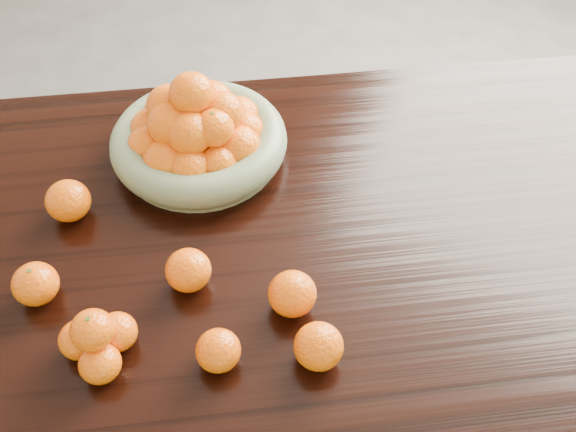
{
  "coord_description": "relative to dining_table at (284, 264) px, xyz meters",
  "views": [
    {
      "loc": [
        -0.09,
        -0.78,
        1.7
      ],
      "look_at": [
        0.01,
        -0.02,
        0.83
      ],
      "focal_mm": 40.0,
      "sensor_mm": 36.0,
      "label": 1
    }
  ],
  "objects": [
    {
      "name": "loose_orange_0",
      "position": [
        -0.44,
        -0.08,
        0.13
      ],
      "size": [
        0.08,
        0.08,
        0.08
      ],
      "primitive_type": "ellipsoid",
      "color": "orange",
      "rests_on": "dining_table"
    },
    {
      "name": "loose_orange_4",
      "position": [
        -0.18,
        -0.09,
        0.13
      ],
      "size": [
        0.08,
        0.08,
        0.08
      ],
      "primitive_type": "ellipsoid",
      "color": "orange",
      "rests_on": "dining_table"
    },
    {
      "name": "dining_table",
      "position": [
        0.0,
        0.0,
        0.0
      ],
      "size": [
        2.0,
        1.0,
        0.75
      ],
      "color": "black",
      "rests_on": "ground"
    },
    {
      "name": "loose_orange_2",
      "position": [
        0.02,
        -0.27,
        0.13
      ],
      "size": [
        0.08,
        0.08,
        0.08
      ],
      "primitive_type": "ellipsoid",
      "color": "orange",
      "rests_on": "dining_table"
    },
    {
      "name": "fruit_bowl",
      "position": [
        -0.15,
        0.25,
        0.15
      ],
      "size": [
        0.37,
        0.37,
        0.21
      ],
      "rotation": [
        0.0,
        0.0,
        0.35
      ],
      "color": "gray",
      "rests_on": "dining_table"
    },
    {
      "name": "loose_orange_5",
      "position": [
        -0.0,
        -0.16,
        0.13
      ],
      "size": [
        0.08,
        0.08,
        0.08
      ],
      "primitive_type": "ellipsoid",
      "color": "orange",
      "rests_on": "dining_table"
    },
    {
      "name": "ground",
      "position": [
        0.0,
        0.0,
        -0.66
      ],
      "size": [
        5.0,
        5.0,
        0.0
      ],
      "primitive_type": "plane",
      "color": "#5C5957",
      "rests_on": "ground"
    },
    {
      "name": "orange_pyramid",
      "position": [
        -0.33,
        -0.22,
        0.13
      ],
      "size": [
        0.13,
        0.12,
        0.11
      ],
      "rotation": [
        0.0,
        0.0,
        0.12
      ],
      "color": "orange",
      "rests_on": "dining_table"
    },
    {
      "name": "loose_orange_3",
      "position": [
        -0.41,
        0.11,
        0.13
      ],
      "size": [
        0.09,
        0.09,
        0.08
      ],
      "primitive_type": "ellipsoid",
      "color": "orange",
      "rests_on": "dining_table"
    },
    {
      "name": "loose_orange_1",
      "position": [
        -0.14,
        -0.25,
        0.12
      ],
      "size": [
        0.07,
        0.07,
        0.07
      ],
      "primitive_type": "ellipsoid",
      "color": "orange",
      "rests_on": "dining_table"
    }
  ]
}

